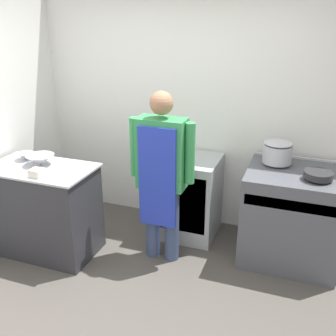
# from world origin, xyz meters

# --- Properties ---
(ground_plane) EXTENTS (14.00, 14.00, 0.00)m
(ground_plane) POSITION_xyz_m (0.00, 0.00, 0.00)
(ground_plane) COLOR #4C4742
(wall_back) EXTENTS (8.00, 0.05, 2.70)m
(wall_back) POSITION_xyz_m (0.00, 1.69, 1.35)
(wall_back) COLOR white
(wall_back) RESTS_ON ground_plane
(wall_left) EXTENTS (0.05, 8.00, 2.70)m
(wall_left) POSITION_xyz_m (-1.72, 1.00, 1.35)
(wall_left) COLOR white
(wall_left) RESTS_ON ground_plane
(prep_counter) EXTENTS (1.03, 0.60, 0.92)m
(prep_counter) POSITION_xyz_m (-1.12, 0.51, 0.46)
(prep_counter) COLOR #2D2D33
(prep_counter) RESTS_ON ground_plane
(stove) EXTENTS (0.90, 0.77, 0.94)m
(stove) POSITION_xyz_m (1.19, 1.23, 0.46)
(stove) COLOR #4C4F56
(stove) RESTS_ON ground_plane
(fridge_unit) EXTENTS (0.63, 0.60, 0.88)m
(fridge_unit) POSITION_xyz_m (0.11, 1.34, 0.44)
(fridge_unit) COLOR #A8ADB2
(fridge_unit) RESTS_ON ground_plane
(person_cook) EXTENTS (0.62, 0.24, 1.67)m
(person_cook) POSITION_xyz_m (0.01, 0.80, 0.95)
(person_cook) COLOR #38476B
(person_cook) RESTS_ON ground_plane
(mixing_bowl) EXTENTS (0.27, 0.27, 0.10)m
(mixing_bowl) POSITION_xyz_m (-1.15, 0.57, 0.97)
(mixing_bowl) COLOR #B2B5BC
(mixing_bowl) RESTS_ON prep_counter
(small_bowl) EXTENTS (0.18, 0.18, 0.07)m
(small_bowl) POSITION_xyz_m (-1.38, 0.64, 0.95)
(small_bowl) COLOR #B2B5BC
(small_bowl) RESTS_ON prep_counter
(plastic_tub) EXTENTS (0.11, 0.11, 0.07)m
(plastic_tub) POSITION_xyz_m (-1.00, 0.32, 0.95)
(plastic_tub) COLOR silver
(plastic_tub) RESTS_ON prep_counter
(stock_pot) EXTENTS (0.28, 0.28, 0.22)m
(stock_pot) POSITION_xyz_m (0.99, 1.36, 1.05)
(stock_pot) COLOR #B2B5BC
(stock_pot) RESTS_ON stove
(saute_pan) EXTENTS (0.25, 0.25, 0.06)m
(saute_pan) POSITION_xyz_m (1.37, 1.09, 0.97)
(saute_pan) COLOR #262628
(saute_pan) RESTS_ON stove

